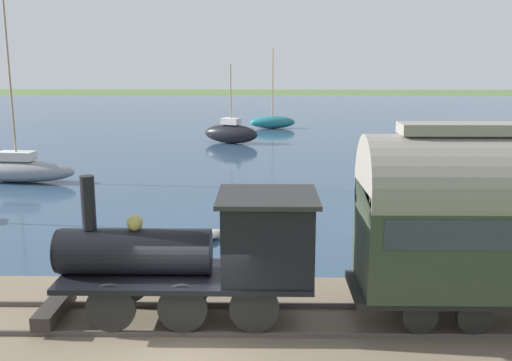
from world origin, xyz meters
The scene contains 11 objects.
ground_plane centered at (0.00, 0.00, 0.00)m, with size 200.00×200.00×0.00m, color #516B38.
harbor_water centered at (43.87, 0.00, 0.00)m, with size 80.00×80.00×0.01m.
rail_embankment centered at (0.79, 0.00, 0.28)m, with size 5.56×56.00×0.67m.
steam_locomotive centered at (0.79, -0.37, 2.31)m, with size 2.14×6.20×3.28m.
sailboat_teal centered at (41.33, -2.27, 0.59)m, with size 1.64×4.12×6.98m.
sailboat_black centered at (32.27, 0.93, 0.78)m, with size 2.98×4.50×5.79m.
sailboat_gray centered at (18.37, 11.27, 0.67)m, with size 2.03×6.27×9.27m.
rowboat_mid_harbor centered at (8.15, 0.90, 0.18)m, with size 2.69×2.47×0.34m.
rowboat_far_out centered at (9.63, -5.65, 0.20)m, with size 2.27×2.17×0.38m.
rowboat_near_shore centered at (6.06, -8.88, 0.28)m, with size 2.19×2.38×0.54m.
rowboat_off_pier centered at (11.52, -1.78, 0.17)m, with size 1.92×2.97×0.33m.
Camera 1 is at (-11.94, -1.56, 6.57)m, focal length 42.00 mm.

